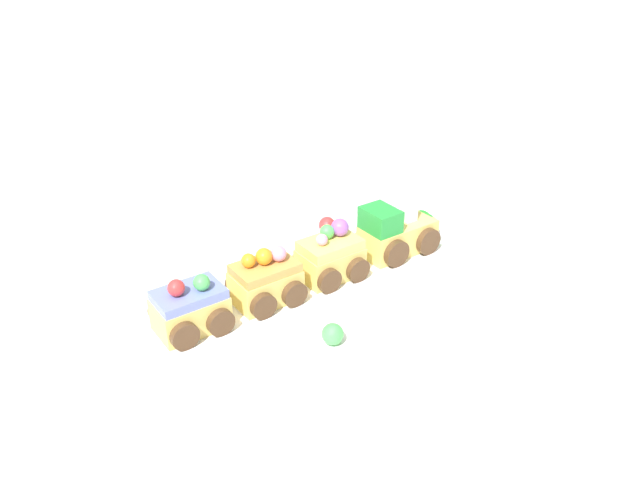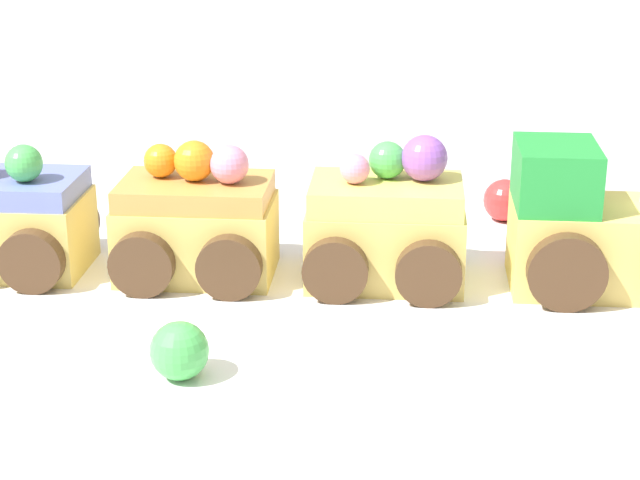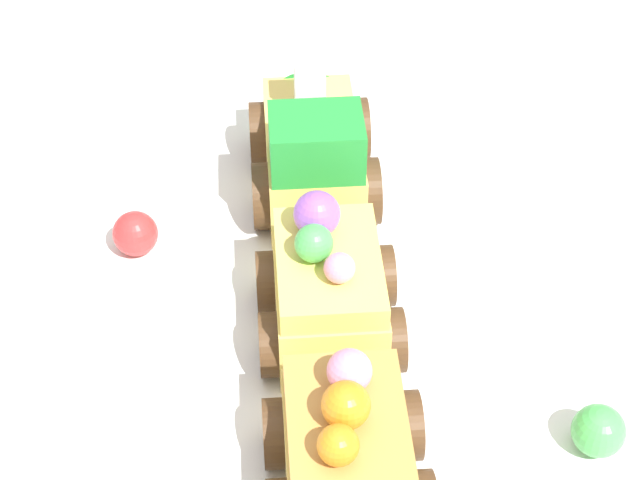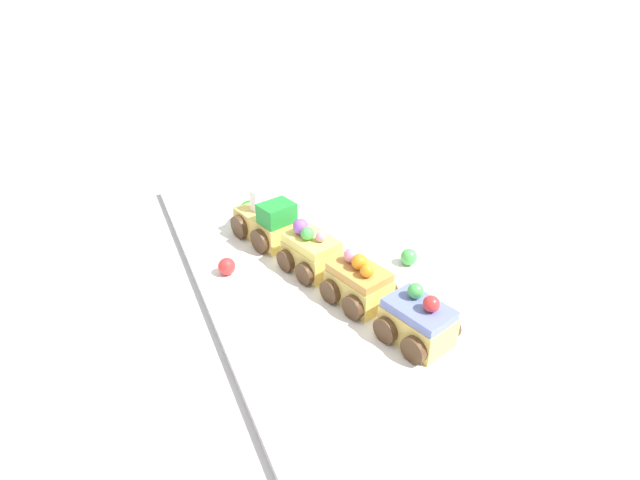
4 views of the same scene
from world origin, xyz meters
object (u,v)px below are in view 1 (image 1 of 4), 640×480
Objects in this scene: cake_car_caramel at (266,281)px; gumball_green at (333,334)px; gumball_red at (327,225)px; cake_train_locomotive at (401,232)px; cake_car_blueberry at (190,309)px; cake_car_lemon at (330,257)px.

cake_car_caramel is 3.71× the size of gumball_green.
cake_train_locomotive is at bearing -46.00° from gumball_red.
cake_car_blueberry is at bearing -143.36° from gumball_red.
gumball_green is at bearing -45.61° from cake_car_blueberry.
cake_car_lemon is at bearing 70.57° from gumball_green.
gumball_red is at bearing 56.01° from cake_car_lemon.
cake_car_caramel is at bearing 0.19° from cake_car_blueberry.
gumball_green is at bearing -125.18° from cake_car_lemon.
gumball_green is at bearing -108.88° from gumball_red.
gumball_green is (0.04, -0.10, -0.01)m from cake_car_caramel.
gumball_red and gumball_green have the same top height.
gumball_green is (0.13, -0.08, -0.01)m from cake_car_blueberry.
cake_train_locomotive reaches higher than cake_car_caramel.
cake_car_caramel is 3.67× the size of gumball_red.
cake_car_lemon is at bearing 179.84° from cake_train_locomotive.
gumball_green is (-0.16, -0.16, -0.01)m from cake_train_locomotive.
cake_train_locomotive is at bearing -0.02° from cake_car_caramel.
cake_car_blueberry reaches higher than gumball_red.
gumball_green is at bearing -82.76° from cake_car_caramel.
cake_car_caramel is 0.18m from gumball_red.
cake_car_blueberry is at bearing -179.83° from cake_car_lemon.
cake_car_lemon is 0.09m from cake_car_caramel.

